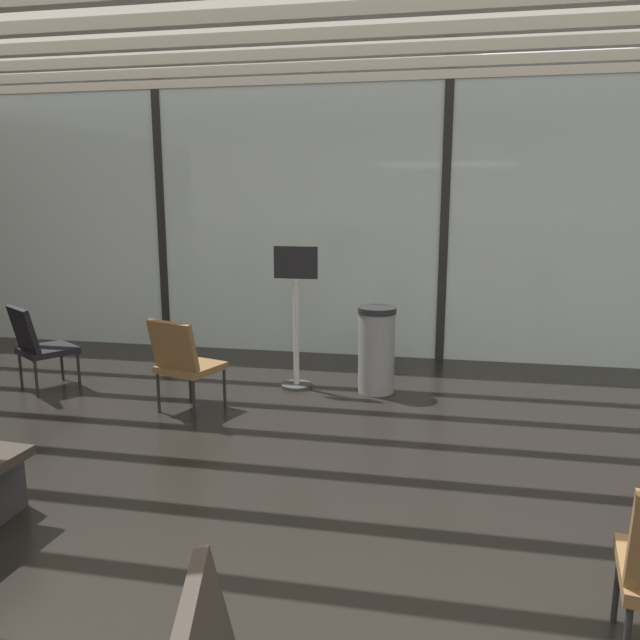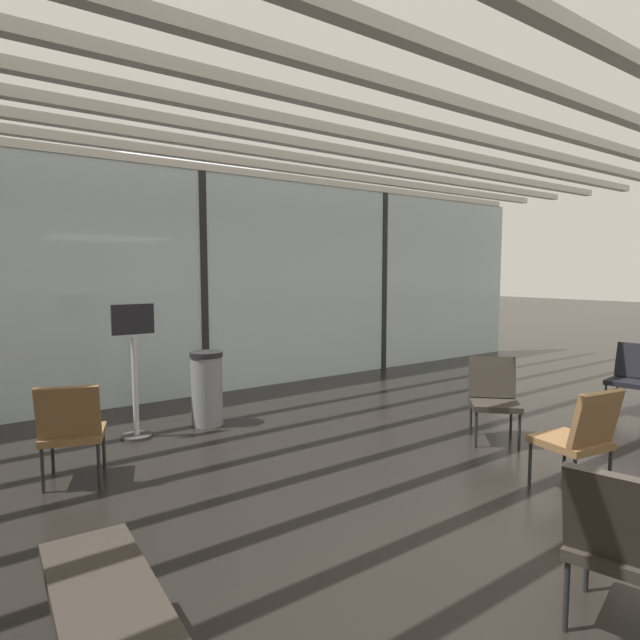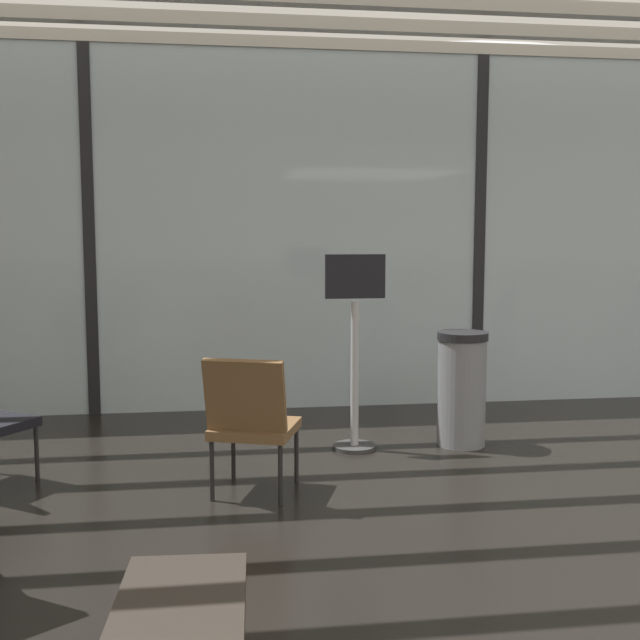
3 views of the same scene
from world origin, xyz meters
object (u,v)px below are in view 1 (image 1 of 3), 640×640
object	(u,v)px
trash_bin	(377,350)
info_sign	(296,322)
lounge_chair_2	(38,342)
parked_airplane	(525,181)
lounge_chair_5	(184,360)

from	to	relation	value
trash_bin	info_sign	xyz separation A→B (m)	(-0.82, 0.00, 0.25)
lounge_chair_2	trash_bin	world-z (taller)	lounge_chair_2
parked_airplane	lounge_chair_5	distance (m)	7.78
parked_airplane	trash_bin	size ratio (longest dim) A/B	12.62
parked_airplane	info_sign	world-z (taller)	parked_airplane
parked_airplane	lounge_chair_5	xyz separation A→B (m)	(-3.59, -6.69, -1.68)
lounge_chair_2	trash_bin	distance (m)	3.37
parked_airplane	lounge_chair_2	bearing A→B (deg)	-129.75
lounge_chair_2	trash_bin	bearing A→B (deg)	-135.24
parked_airplane	info_sign	xyz separation A→B (m)	(-2.78, -5.75, -1.49)
info_sign	lounge_chair_5	bearing A→B (deg)	-130.53
lounge_chair_5	info_sign	bearing A→B (deg)	-111.36
lounge_chair_5	lounge_chair_2	bearing A→B (deg)	7.90
lounge_chair_5	info_sign	xyz separation A→B (m)	(0.81, 0.95, 0.18)
lounge_chair_2	info_sign	bearing A→B (deg)	-131.92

